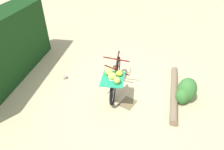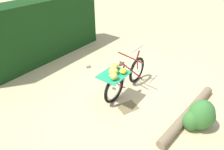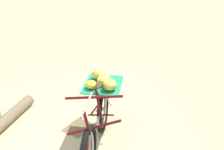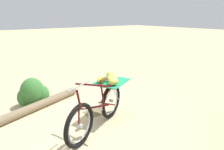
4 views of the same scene
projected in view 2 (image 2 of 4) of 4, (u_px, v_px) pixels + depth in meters
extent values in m
plane|color=#C6B284|center=(124.00, 88.00, 5.08)|extent=(60.00, 60.00, 0.00)
cube|color=#143814|center=(42.00, 30.00, 6.15)|extent=(4.21, 2.57, 1.88)
torus|color=black|center=(137.00, 70.00, 5.16)|extent=(0.69, 0.37, 0.73)
torus|color=#B7B7BC|center=(137.00, 70.00, 5.16)|extent=(0.52, 0.26, 0.57)
cylinder|color=#B7B7BC|center=(137.00, 70.00, 5.16)|extent=(0.09, 0.10, 0.06)
torus|color=black|center=(114.00, 89.00, 4.46)|extent=(0.69, 0.37, 0.73)
torus|color=#B7B7BC|center=(114.00, 89.00, 4.46)|extent=(0.52, 0.26, 0.57)
cylinder|color=#B7B7BC|center=(114.00, 89.00, 4.46)|extent=(0.09, 0.10, 0.06)
cylinder|color=#590F0F|center=(131.00, 70.00, 4.85)|extent=(0.33, 0.65, 0.30)
cylinder|color=#590F0F|center=(130.00, 57.00, 4.59)|extent=(0.33, 0.66, 0.11)
cylinder|color=#590F0F|center=(123.00, 73.00, 4.54)|extent=(0.08, 0.12, 0.49)
cylinder|color=#590F0F|center=(119.00, 84.00, 4.57)|extent=(0.18, 0.36, 0.05)
cylinder|color=#590F0F|center=(118.00, 78.00, 4.43)|extent=(0.16, 0.30, 0.47)
cylinder|color=#590F0F|center=(137.00, 65.00, 5.09)|extent=(0.05, 0.06, 0.30)
cylinder|color=#590F0F|center=(138.00, 56.00, 4.91)|extent=(0.07, 0.10, 0.30)
cylinder|color=gray|center=(138.00, 49.00, 4.78)|extent=(0.48, 0.24, 0.02)
ellipsoid|color=#4C2D19|center=(121.00, 64.00, 4.35)|extent=(0.24, 0.17, 0.06)
cylinder|color=#B7B7BC|center=(123.00, 80.00, 4.69)|extent=(0.15, 0.09, 0.16)
cylinder|color=#B7B7BC|center=(117.00, 80.00, 4.42)|extent=(0.10, 0.19, 0.39)
cylinder|color=#B7B7BC|center=(111.00, 84.00, 4.27)|extent=(0.12, 0.23, 0.39)
cube|color=brown|center=(114.00, 75.00, 4.23)|extent=(0.73, 0.65, 0.02)
cube|color=#1E8C60|center=(114.00, 75.00, 4.22)|extent=(0.84, 0.78, 0.01)
ellipsoid|color=#CCC64C|center=(114.00, 76.00, 4.01)|extent=(0.23, 0.24, 0.16)
ellipsoid|color=#CCC64C|center=(113.00, 71.00, 4.18)|extent=(0.25, 0.22, 0.14)
ellipsoid|color=yellow|center=(123.00, 71.00, 4.22)|extent=(0.24, 0.24, 0.12)
ellipsoid|color=#CCC64C|center=(114.00, 67.00, 4.35)|extent=(0.30, 0.29, 0.15)
cone|color=white|center=(112.00, 71.00, 4.15)|extent=(0.19, 0.19, 0.18)
cylinder|color=#7F6B51|center=(188.00, 113.00, 4.16)|extent=(2.26, 0.89, 0.19)
ellipsoid|color=#387533|center=(201.00, 115.00, 3.78)|extent=(0.54, 0.48, 0.67)
ellipsoid|color=#387533|center=(192.00, 120.00, 3.79)|extent=(0.37, 0.33, 0.47)
ellipsoid|color=#387533|center=(207.00, 118.00, 3.87)|extent=(0.34, 0.30, 0.44)
cylinder|color=#4C3823|center=(198.00, 124.00, 3.93)|extent=(0.05, 0.05, 0.13)
ellipsoid|color=gray|center=(88.00, 66.00, 5.98)|extent=(0.15, 0.12, 0.09)
cube|color=olive|center=(128.00, 107.00, 4.46)|extent=(0.44, 0.36, 0.01)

